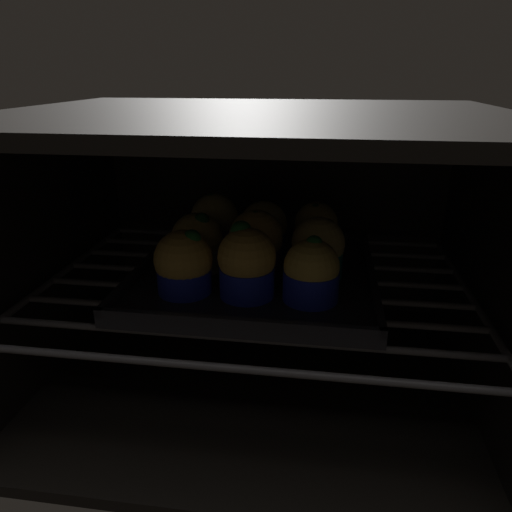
% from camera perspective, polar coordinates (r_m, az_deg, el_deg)
% --- Properties ---
extents(oven_cavity, '(0.59, 0.47, 0.37)m').
position_cam_1_polar(oven_cavity, '(0.65, 0.45, 0.87)').
color(oven_cavity, black).
rests_on(oven_cavity, ground).
extents(oven_rack, '(0.55, 0.42, 0.01)m').
position_cam_1_polar(oven_rack, '(0.62, -0.09, -3.41)').
color(oven_rack, '#4C494C').
rests_on(oven_rack, oven_cavity).
extents(baking_tray, '(0.30, 0.30, 0.02)m').
position_cam_1_polar(baking_tray, '(0.63, 0.00, -2.24)').
color(baking_tray, black).
rests_on(baking_tray, oven_rack).
extents(muffin_row0_col0, '(0.07, 0.07, 0.08)m').
position_cam_1_polar(muffin_row0_col0, '(0.56, -8.64, -1.00)').
color(muffin_row0_col0, '#1928B7').
rests_on(muffin_row0_col0, baking_tray).
extents(muffin_row0_col1, '(0.07, 0.07, 0.09)m').
position_cam_1_polar(muffin_row0_col1, '(0.54, -1.23, -0.91)').
color(muffin_row0_col1, '#1928B7').
rests_on(muffin_row0_col1, baking_tray).
extents(muffin_row0_col2, '(0.06, 0.06, 0.08)m').
position_cam_1_polar(muffin_row0_col2, '(0.54, 6.65, -2.03)').
color(muffin_row0_col2, '#1928B7').
rests_on(muffin_row0_col2, baking_tray).
extents(muffin_row1_col0, '(0.07, 0.07, 0.08)m').
position_cam_1_polar(muffin_row1_col0, '(0.62, -7.07, 1.48)').
color(muffin_row1_col0, silver).
rests_on(muffin_row1_col0, baking_tray).
extents(muffin_row1_col1, '(0.07, 0.07, 0.08)m').
position_cam_1_polar(muffin_row1_col1, '(0.61, -0.10, 1.55)').
color(muffin_row1_col1, '#7A238C').
rests_on(muffin_row1_col1, baking_tray).
extents(muffin_row1_col2, '(0.07, 0.07, 0.08)m').
position_cam_1_polar(muffin_row1_col2, '(0.60, 7.43, 0.78)').
color(muffin_row1_col2, '#0C8C84').
rests_on(muffin_row1_col2, baking_tray).
extents(muffin_row2_col0, '(0.07, 0.07, 0.08)m').
position_cam_1_polar(muffin_row2_col0, '(0.69, -4.99, 4.00)').
color(muffin_row2_col0, '#7A238C').
rests_on(muffin_row2_col0, baking_tray).
extents(muffin_row2_col1, '(0.07, 0.07, 0.07)m').
position_cam_1_polar(muffin_row2_col1, '(0.68, 1.10, 3.25)').
color(muffin_row2_col1, '#1928B7').
rests_on(muffin_row2_col1, baking_tray).
extents(muffin_row2_col2, '(0.06, 0.06, 0.07)m').
position_cam_1_polar(muffin_row2_col2, '(0.68, 7.17, 3.17)').
color(muffin_row2_col2, red).
rests_on(muffin_row2_col2, baking_tray).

